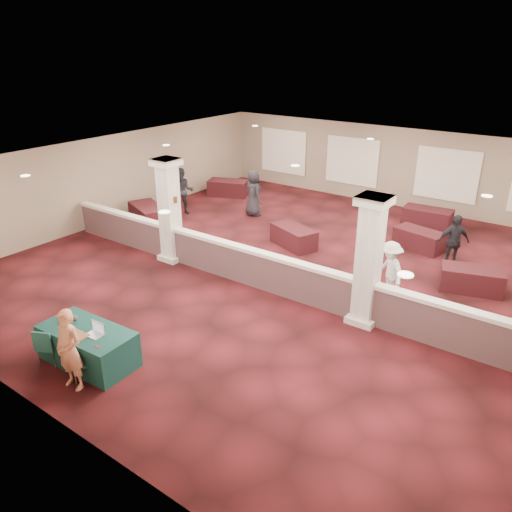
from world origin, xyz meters
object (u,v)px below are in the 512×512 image
Objects in this scene: far_table_front_left at (149,215)px; attendee_c at (453,242)px; near_table at (88,346)px; conf_chair_main at (75,361)px; attendee_b at (390,271)px; far_table_front_center at (294,237)px; far_table_back_left at (228,188)px; far_table_back_right at (419,240)px; far_table_front_right at (471,279)px; attendee_d at (253,193)px; attendee_a at (182,191)px; far_table_back_center at (427,218)px; conf_chair_side at (46,344)px; woman at (69,350)px.

far_table_front_left is 10.64m from attendee_c.
near_table is 2.57× the size of conf_chair_main.
attendee_c is at bearing 112.06° from attendee_b.
far_table_back_left is at bearing 148.70° from far_table_front_center.
far_table_back_right is 1.65m from attendee_c.
far_table_back_left is at bearing 172.92° from far_table_back_right.
far_table_front_right is (5.68, 0.10, -0.00)m from far_table_front_center.
far_table_front_right is at bearing -168.09° from attendee_d.
attendee_a is (-5.34, 0.30, 0.59)m from far_table_front_center.
far_table_back_left is 0.92× the size of attendee_a.
attendee_d is at bearing -3.33° from attendee_a.
far_table_back_right is at bearing 102.51° from attendee_c.
far_table_back_left is at bearing 56.61° from attendee_a.
attendee_a is at bearing -153.25° from far_table_back_center.
far_table_front_left is at bearing 75.18° from attendee_d.
far_table_front_right is 2.49m from attendee_b.
far_table_back_left is 8.58m from far_table_back_center.
conf_chair_main is 11.09m from attendee_d.
woman is at bearing -32.77° from conf_chair_side.
far_table_front_center is 1.03× the size of far_table_back_right.
near_table reaches higher than far_table_front_center.
far_table_back_center is at bearing 121.42° from far_table_front_right.
conf_chair_main reaches higher than far_table_front_left.
attendee_a is (-4.68, 9.05, 0.41)m from conf_chair_side.
conf_chair_main is at bearing 120.11° from woman.
far_table_back_center reaches higher than far_table_back_left.
attendee_a is (-8.33, -4.20, 0.58)m from far_table_back_center.
conf_chair_side is at bearing -160.59° from attendee_c.
conf_chair_side is at bearing -56.69° from far_table_front_left.
far_table_back_right is at bearing -7.08° from far_table_back_left.
conf_chair_side is 0.53× the size of far_table_front_right.
far_table_back_center is (3.65, 13.25, -0.16)m from conf_chair_side.
far_table_front_left is (-5.91, 7.50, -0.48)m from woman.
attendee_a reaches higher than far_table_front_left.
attendee_b is 7.83m from attendee_d.
woman is at bearing -79.92° from attendee_b.
far_table_front_right is (6.35, 8.84, -0.18)m from conf_chair_side.
attendee_a reaches higher than attendee_d.
attendee_c is (5.43, 10.07, 0.33)m from conf_chair_side.
far_table_back_left is (-5.51, 3.35, 0.01)m from far_table_front_center.
conf_chair_main is at bearing -101.45° from far_table_back_center.
attendee_c is at bearing -11.12° from far_table_back_left.
far_table_front_left is 1.07× the size of far_table_back_center.
attendee_d reaches higher than near_table.
attendee_b is at bearing 176.62° from attendee_d.
attendee_b is (0.50, -3.90, 0.48)m from far_table_back_right.
near_table is 13.03m from far_table_back_center.
far_table_front_center is at bearing -123.58° from far_table_back_center.
far_table_front_center is 5.68m from far_table_front_right.
far_table_front_center is at bearing 171.87° from attendee_d.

